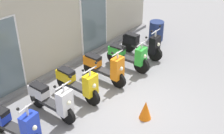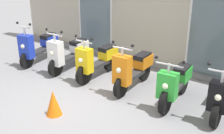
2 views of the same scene
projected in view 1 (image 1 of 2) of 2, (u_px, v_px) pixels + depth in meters
name	position (u px, v px, depth m)	size (l,w,h in m)	color
ground_plane	(128.00, 106.00, 8.04)	(40.00, 40.00, 0.00)	gray
storefront_facade	(49.00, 25.00, 8.88)	(9.86, 0.50, 3.29)	#B2AD9E
scooter_blue	(15.00, 124.00, 6.66)	(0.60, 1.62, 1.30)	black
scooter_white	(52.00, 99.00, 7.46)	(0.58, 1.59, 1.25)	black
scooter_yellow	(78.00, 83.00, 8.14)	(0.55, 1.62, 1.22)	black
scooter_orange	(105.00, 67.00, 8.83)	(0.55, 1.61, 1.27)	black
scooter_green	(128.00, 56.00, 9.56)	(0.62, 1.59, 1.17)	black
scooter_black	(142.00, 44.00, 10.28)	(0.60, 1.62, 1.22)	black
trash_bin	(156.00, 31.00, 11.51)	(0.56, 0.56, 0.76)	navy
traffic_cone	(145.00, 110.00, 7.47)	(0.32, 0.32, 0.52)	orange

